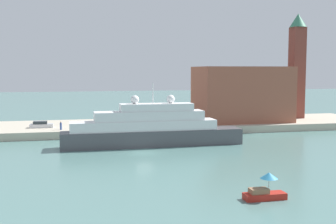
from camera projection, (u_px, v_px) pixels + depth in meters
The scene contains 9 objects.
ground at pixel (145, 153), 64.75m from camera, with size 400.00×400.00×0.00m, color slate.
quay_dock at pixel (124, 127), 89.52m from camera, with size 110.00×19.24×1.46m, color #B7AD99.
large_yacht at pixel (151, 129), 70.91m from camera, with size 29.98×4.24×10.39m.
small_motorboat at pixel (265, 190), 41.50m from camera, with size 4.12×1.70×2.63m.
harbor_building at pixel (242, 94), 93.26m from camera, with size 19.60×12.08×11.83m, color #93513D.
bell_tower at pixel (297, 63), 98.92m from camera, with size 3.86×3.86×23.95m.
parked_car at pixel (41, 125), 82.98m from camera, with size 4.36×1.86×1.24m.
person_figure at pixel (61, 126), 79.89m from camera, with size 0.36×0.36×1.58m.
mooring_bollard at pixel (150, 126), 82.40m from camera, with size 0.44×0.44×0.83m, color black.
Camera 1 is at (-10.92, -63.01, 12.42)m, focal length 45.95 mm.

